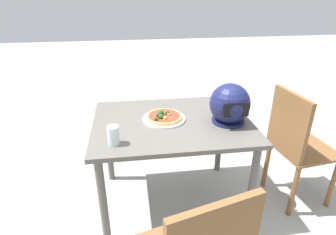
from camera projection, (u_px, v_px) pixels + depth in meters
name	position (u px, v px, depth m)	size (l,w,h in m)	color
ground_plane	(171.00, 200.00, 2.25)	(14.00, 14.00, 0.00)	#9E9E99
dining_table	(172.00, 132.00, 1.98)	(1.08, 0.81, 0.70)	#5B5651
pizza_plate	(164.00, 119.00, 1.96)	(0.29, 0.29, 0.01)	white
pizza	(164.00, 116.00, 1.95)	(0.25, 0.25, 0.05)	tan
motorcycle_helmet	(230.00, 104.00, 1.87)	(0.27, 0.27, 0.27)	#191E4C
drinking_glass	(113.00, 135.00, 1.64)	(0.07, 0.07, 0.12)	silver
chair_side	(295.00, 143.00, 2.06)	(0.45, 0.45, 0.90)	brown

